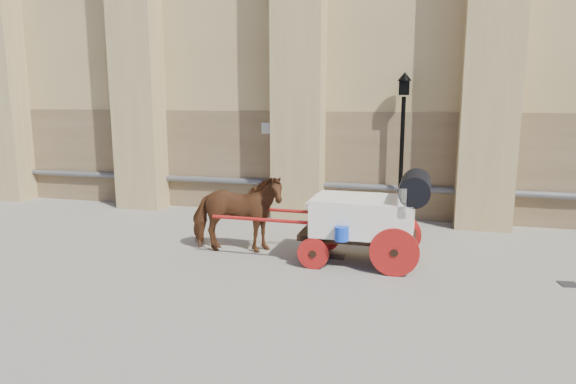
% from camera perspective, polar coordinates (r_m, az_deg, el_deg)
% --- Properties ---
extents(ground, '(90.00, 90.00, 0.00)m').
position_cam_1_polar(ground, '(11.29, 1.66, -7.05)').
color(ground, gray).
rests_on(ground, ground).
extents(horse, '(2.22, 1.32, 1.76)m').
position_cam_1_polar(horse, '(11.35, -5.73, -2.41)').
color(horse, brown).
rests_on(horse, ground).
extents(carriage, '(4.45, 1.58, 1.94)m').
position_cam_1_polar(carriage, '(10.62, 9.17, -2.46)').
color(carriage, black).
rests_on(carriage, ground).
extents(street_lamp, '(0.38, 0.38, 4.05)m').
position_cam_1_polar(street_lamp, '(14.16, 12.55, 5.25)').
color(street_lamp, black).
rests_on(street_lamp, ground).
extents(drain_grate_near, '(0.34, 0.34, 0.01)m').
position_cam_1_polar(drain_grate_near, '(11.21, 5.49, -7.18)').
color(drain_grate_near, black).
rests_on(drain_grate_near, ground).
extents(drain_grate_far, '(0.37, 0.37, 0.01)m').
position_cam_1_polar(drain_grate_far, '(10.91, 28.70, -8.98)').
color(drain_grate_far, black).
rests_on(drain_grate_far, ground).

